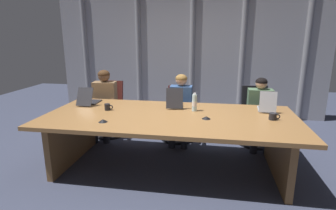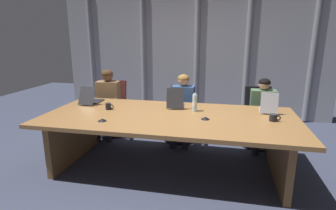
{
  "view_description": "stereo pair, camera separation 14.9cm",
  "coord_description": "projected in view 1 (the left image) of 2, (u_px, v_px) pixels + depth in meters",
  "views": [
    {
      "loc": [
        0.54,
        -3.35,
        1.76
      ],
      "look_at": [
        -0.05,
        0.15,
        0.85
      ],
      "focal_mm": 28.69,
      "sensor_mm": 36.0,
      "label": 1
    },
    {
      "loc": [
        0.69,
        -3.32,
        1.76
      ],
      "look_at": [
        -0.05,
        0.15,
        0.85
      ],
      "focal_mm": 28.69,
      "sensor_mm": 36.0,
      "label": 2
    }
  ],
  "objects": [
    {
      "name": "laptop_center",
      "position": [
        267.0,
        107.0,
        3.73
      ],
      "size": [
        0.25,
        0.37,
        0.3
      ],
      "rotation": [
        0.0,
        0.0,
        1.48
      ],
      "color": "#A8ADB7",
      "rests_on": "conference_table"
    },
    {
      "name": "laptop_left_mid",
      "position": [
        175.0,
        103.0,
        3.93
      ],
      "size": [
        0.28,
        0.4,
        0.3
      ],
      "rotation": [
        0.0,
        0.0,
        1.69
      ],
      "color": "#2D2D33",
      "rests_on": "conference_table"
    },
    {
      "name": "office_chair_left_end",
      "position": [
        109.0,
        115.0,
        4.92
      ],
      "size": [
        0.6,
        0.6,
        0.97
      ],
      "rotation": [
        0.0,
        0.0,
        -1.59
      ],
      "color": "#511E19",
      "rests_on": "ground_plane"
    },
    {
      "name": "water_bottle_primary",
      "position": [
        194.0,
        103.0,
        3.71
      ],
      "size": [
        0.07,
        0.07,
        0.25
      ],
      "color": "silver",
      "rests_on": "conference_table"
    },
    {
      "name": "person_left_end",
      "position": [
        104.0,
        100.0,
        4.7
      ],
      "size": [
        0.44,
        0.57,
        1.19
      ],
      "rotation": [
        0.0,
        0.0,
        -1.48
      ],
      "color": "olive",
      "rests_on": "ground_plane"
    },
    {
      "name": "coffee_mug_far",
      "position": [
        273.0,
        116.0,
        3.34
      ],
      "size": [
        0.14,
        0.09,
        0.09
      ],
      "color": "black",
      "rests_on": "conference_table"
    },
    {
      "name": "conference_mic_middle",
      "position": [
        206.0,
        118.0,
        3.38
      ],
      "size": [
        0.11,
        0.11,
        0.03
      ],
      "primitive_type": "cone",
      "color": "black",
      "rests_on": "conference_table"
    },
    {
      "name": "ground_plane",
      "position": [
        170.0,
        167.0,
        3.72
      ],
      "size": [
        11.73,
        11.73,
        0.0
      ],
      "primitive_type": "plane",
      "color": "#383D51"
    },
    {
      "name": "office_chair_center",
      "position": [
        256.0,
        123.0,
        4.51
      ],
      "size": [
        0.6,
        0.61,
        0.95
      ],
      "rotation": [
        0.0,
        0.0,
        -1.4
      ],
      "color": "black",
      "rests_on": "ground_plane"
    },
    {
      "name": "conference_mic_left_side",
      "position": [
        103.0,
        121.0,
        3.26
      ],
      "size": [
        0.11,
        0.11,
        0.03
      ],
      "primitive_type": "cone",
      "color": "black",
      "rests_on": "conference_table"
    },
    {
      "name": "curtain_backdrop",
      "position": [
        189.0,
        52.0,
        5.87
      ],
      "size": [
        5.87,
        0.17,
        2.86
      ],
      "color": "#9999A0",
      "rests_on": "ground_plane"
    },
    {
      "name": "laptop_left_end",
      "position": [
        89.0,
        100.0,
        4.13
      ],
      "size": [
        0.24,
        0.44,
        0.27
      ],
      "rotation": [
        0.0,
        0.0,
        1.59
      ],
      "color": "#2D2D33",
      "rests_on": "conference_table"
    },
    {
      "name": "coffee_mug_near",
      "position": [
        108.0,
        107.0,
        3.77
      ],
      "size": [
        0.12,
        0.08,
        0.09
      ],
      "color": "black",
      "rests_on": "conference_table"
    },
    {
      "name": "office_chair_left_mid",
      "position": [
        178.0,
        120.0,
        4.72
      ],
      "size": [
        0.6,
        0.6,
        0.91
      ],
      "rotation": [
        0.0,
        0.0,
        -1.59
      ],
      "color": "#511E19",
      "rests_on": "ground_plane"
    },
    {
      "name": "person_center",
      "position": [
        260.0,
        109.0,
        4.28
      ],
      "size": [
        0.39,
        0.55,
        1.12
      ],
      "rotation": [
        0.0,
        0.0,
        -1.57
      ],
      "color": "#4C6B4C",
      "rests_on": "ground_plane"
    },
    {
      "name": "conference_table",
      "position": [
        170.0,
        127.0,
        3.58
      ],
      "size": [
        3.31,
        1.5,
        0.75
      ],
      "color": "olive",
      "rests_on": "ground_plane"
    },
    {
      "name": "person_left_mid",
      "position": [
        180.0,
        105.0,
        4.48
      ],
      "size": [
        0.37,
        0.55,
        1.15
      ],
      "rotation": [
        0.0,
        0.0,
        -1.57
      ],
      "color": "#335184",
      "rests_on": "ground_plane"
    }
  ]
}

